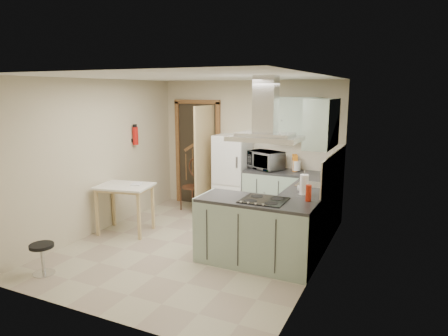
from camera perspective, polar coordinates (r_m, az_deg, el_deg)
The scene contains 28 objects.
floor at distance 6.15m, azimuth -4.00°, elevation -11.12°, with size 4.20×4.20×0.00m, color tan.
ceiling at distance 5.70m, azimuth -4.34°, elevation 12.85°, with size 4.20×4.20×0.00m, color silver.
back_wall at distance 7.67m, azimuth 3.53°, elevation 3.04°, with size 3.60×3.60×0.00m, color #BDB092.
left_wall at distance 6.84m, azimuth -17.44°, elevation 1.57°, with size 4.20×4.20×0.00m, color #BDB092.
right_wall at distance 5.17m, azimuth 13.52°, elevation -1.19°, with size 4.20×4.20×0.00m, color #BDB092.
doorway at distance 8.14m, azimuth -3.79°, elevation 2.08°, with size 1.10×0.12×2.10m, color brown.
fridge at distance 7.56m, azimuth 1.23°, elevation -0.91°, with size 0.60×0.60×1.50m, color white.
counter_back at distance 7.33m, azimuth 7.39°, elevation -3.79°, with size 1.08×0.60×0.90m, color #9EB2A0.
counter_right at distance 6.50m, azimuth 12.65°, elevation -5.93°, with size 0.60×1.95×0.90m, color #9EB2A0.
splashback at distance 7.38m, azimuth 10.43°, elevation 1.77°, with size 1.68×0.02×0.50m, color beige.
wall_cabinet_back at distance 7.14m, azimuth 10.21°, elevation 7.13°, with size 0.85×0.35×0.70m, color #9EB2A0.
wall_cabinet_right at distance 5.95m, azimuth 13.82°, elevation 6.22°, with size 0.35×0.90×0.70m, color #9EB2A0.
peninsula at distance 5.43m, azimuth 4.61°, elevation -9.11°, with size 1.55×0.65×0.90m, color #9EB2A0.
hob at distance 5.26m, azimuth 5.71°, elevation -4.59°, with size 0.58×0.50×0.01m, color black.
extractor_hood at distance 5.10m, azimuth 5.89°, elevation 4.25°, with size 0.90×0.55×0.10m, color silver.
sink at distance 6.21m, azimuth 12.47°, elevation -2.35°, with size 0.45×0.40×0.01m, color silver.
fire_extinguisher at distance 7.45m, azimuth -12.54°, elevation 4.50°, with size 0.10×0.10×0.32m, color #B2140F.
drop_leaf_table at distance 6.79m, azimuth -13.88°, elevation -5.68°, with size 0.85×0.64×0.80m, color tan.
bentwood_chair at distance 7.81m, azimuth -4.52°, elevation -2.73°, with size 0.41×0.41×0.92m, color #442916.
stool at distance 5.72m, azimuth -24.48°, elevation -11.73°, with size 0.30×0.30×0.40m, color black.
microwave at distance 7.30m, azimuth 5.98°, elevation 1.12°, with size 0.60×0.40×0.33m, color black.
kettle at distance 7.17m, azimuth 10.31°, elevation 0.35°, with size 0.15×0.15×0.21m, color silver.
cereal_box at distance 7.21m, azimuth 10.07°, elevation 0.73°, with size 0.08×0.19×0.29m, color orange.
soap_bottle at distance 6.64m, azimuth 14.13°, elevation -0.80°, with size 0.08×0.09×0.18m, color #9E9DA8.
paper_towel at distance 5.60m, azimuth 11.37°, elevation -2.30°, with size 0.11×0.11×0.29m, color white.
cup at distance 5.79m, azimuth 10.94°, elevation -2.91°, with size 0.11×0.11×0.08m, color silver.
red_bottle at distance 5.30m, azimuth 11.98°, elevation -3.53°, with size 0.08×0.08×0.22m, color red.
book at distance 6.70m, azimuth -13.04°, elevation -1.90°, with size 0.16×0.22×0.10m, color #9E343C.
Camera 1 is at (2.79, -4.96, 2.32)m, focal length 32.00 mm.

